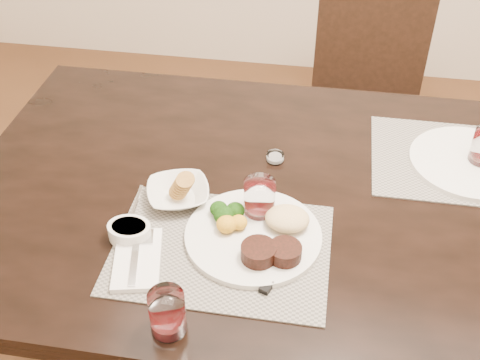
% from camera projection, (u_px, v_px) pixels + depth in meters
% --- Properties ---
extents(dining_table, '(2.00, 1.00, 0.75)m').
position_uv_depth(dining_table, '(375.00, 228.00, 1.45)').
color(dining_table, black).
rests_on(dining_table, ground).
extents(chair_far, '(0.42, 0.42, 0.90)m').
position_uv_depth(chair_far, '(367.00, 90.00, 2.27)').
color(chair_far, black).
rests_on(chair_far, ground).
extents(placemat_near, '(0.46, 0.34, 0.00)m').
position_uv_depth(placemat_near, '(221.00, 249.00, 1.28)').
color(placemat_near, slate).
rests_on(placemat_near, dining_table).
extents(placemat_far, '(0.46, 0.34, 0.00)m').
position_uv_depth(placemat_far, '(464.00, 162.00, 1.52)').
color(placemat_far, slate).
rests_on(placemat_far, dining_table).
extents(dinner_plate, '(0.30, 0.30, 0.05)m').
position_uv_depth(dinner_plate, '(260.00, 234.00, 1.29)').
color(dinner_plate, silver).
rests_on(dinner_plate, placemat_near).
extents(napkin_fork, '(0.13, 0.19, 0.02)m').
position_uv_depth(napkin_fork, '(138.00, 259.00, 1.25)').
color(napkin_fork, white).
rests_on(napkin_fork, placemat_near).
extents(steak_knife, '(0.07, 0.24, 0.01)m').
position_uv_depth(steak_knife, '(276.00, 266.00, 1.23)').
color(steak_knife, silver).
rests_on(steak_knife, placemat_near).
extents(cracker_bowl, '(0.18, 0.18, 0.06)m').
position_uv_depth(cracker_bowl, '(178.00, 193.00, 1.39)').
color(cracker_bowl, silver).
rests_on(cracker_bowl, placemat_near).
extents(sauce_ramekin, '(0.09, 0.14, 0.07)m').
position_uv_depth(sauce_ramekin, '(130.00, 231.00, 1.29)').
color(sauce_ramekin, silver).
rests_on(sauce_ramekin, placemat_near).
extents(wine_glass_near, '(0.07, 0.07, 0.10)m').
position_uv_depth(wine_glass_near, '(259.00, 201.00, 1.33)').
color(wine_glass_near, white).
rests_on(wine_glass_near, placemat_near).
extents(far_plate, '(0.30, 0.30, 0.01)m').
position_uv_depth(far_plate, '(470.00, 162.00, 1.50)').
color(far_plate, silver).
rests_on(far_plate, placemat_far).
extents(wine_glass_side, '(0.07, 0.07, 0.09)m').
position_uv_depth(wine_glass_side, '(168.00, 314.00, 1.10)').
color(wine_glass_side, white).
rests_on(wine_glass_side, dining_table).
extents(salt_cellar, '(0.04, 0.04, 0.02)m').
position_uv_depth(salt_cellar, '(275.00, 158.00, 1.52)').
color(salt_cellar, white).
rests_on(salt_cellar, dining_table).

